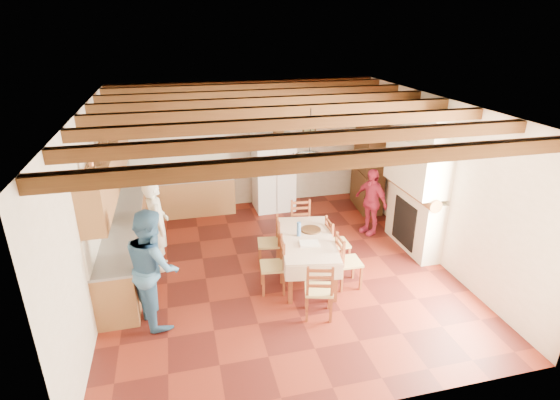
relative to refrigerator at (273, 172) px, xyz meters
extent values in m
cube|color=#451511|center=(-0.55, -2.80, -0.92)|extent=(6.00, 6.50, 0.02)
cube|color=silver|center=(-0.55, -2.80, 2.10)|extent=(6.00, 6.50, 0.02)
cube|color=beige|center=(-0.55, 0.46, 0.59)|extent=(6.00, 0.02, 3.00)
cube|color=beige|center=(-0.55, -6.06, 0.59)|extent=(6.00, 0.02, 3.00)
cube|color=beige|center=(-3.56, -2.80, 0.59)|extent=(0.02, 6.50, 3.00)
cube|color=beige|center=(2.46, -2.80, 0.59)|extent=(0.02, 6.50, 3.00)
cube|color=brown|center=(-3.25, -1.75, -0.48)|extent=(0.60, 4.30, 0.86)
cube|color=brown|center=(-2.10, 0.15, -0.48)|extent=(2.30, 0.60, 0.86)
cube|color=slate|center=(-3.25, -1.75, -0.03)|extent=(0.62, 4.30, 0.04)
cube|color=slate|center=(-2.10, 0.15, -0.03)|extent=(2.34, 0.62, 0.04)
cube|color=white|center=(-3.54, -1.75, 0.29)|extent=(0.03, 4.30, 0.60)
cube|color=white|center=(-2.10, 0.43, 0.29)|extent=(2.30, 0.03, 0.60)
cube|color=brown|center=(-3.38, -1.75, 0.94)|extent=(0.35, 4.20, 0.70)
cube|color=black|center=(1.00, 0.43, 0.94)|extent=(0.34, 0.03, 0.42)
cube|color=white|center=(0.00, 0.00, 0.00)|extent=(0.93, 0.78, 1.83)
cube|color=white|center=(-0.12, -3.15, -0.17)|extent=(1.18, 1.88, 0.05)
cube|color=#622B17|center=(-0.61, -3.86, -0.55)|extent=(0.08, 0.08, 0.72)
cube|color=#622B17|center=(0.10, -3.98, -0.55)|extent=(0.08, 0.08, 0.72)
cube|color=#622B17|center=(-0.34, -2.32, -0.55)|extent=(0.08, 0.08, 0.72)
cube|color=#622B17|center=(0.37, -2.44, -0.55)|extent=(0.08, 0.08, 0.72)
torus|color=black|center=(-0.12, -3.15, 1.34)|extent=(0.47, 0.47, 0.03)
imported|color=white|center=(-2.64, -2.20, -0.05)|extent=(0.51, 0.69, 1.73)
imported|color=teal|center=(-2.67, -3.74, -0.01)|extent=(0.93, 1.05, 1.81)
imported|color=#BA284B|center=(1.70, -1.79, -0.19)|extent=(0.64, 0.91, 1.44)
imported|color=silver|center=(-1.39, 0.15, 0.12)|extent=(0.50, 0.35, 0.27)
imported|color=#382712|center=(0.12, 0.00, 1.08)|extent=(0.37, 0.37, 0.33)
camera|label=1|loc=(-2.18, -9.55, 3.35)|focal=28.00mm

